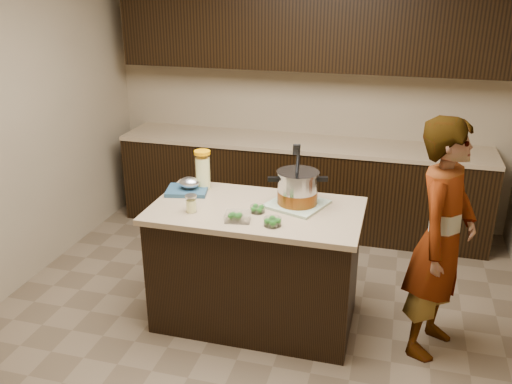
# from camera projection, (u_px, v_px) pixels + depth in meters

# --- Properties ---
(ground_plane) EXTENTS (4.00, 4.00, 0.00)m
(ground_plane) POSITION_uv_depth(u_px,v_px,m) (256.00, 318.00, 4.07)
(ground_plane) COLOR brown
(ground_plane) RESTS_ON ground
(room_shell) EXTENTS (4.04, 4.04, 2.72)m
(room_shell) POSITION_uv_depth(u_px,v_px,m) (256.00, 91.00, 3.44)
(room_shell) COLOR tan
(room_shell) RESTS_ON ground
(back_cabinets) EXTENTS (3.60, 0.63, 2.33)m
(back_cabinets) POSITION_uv_depth(u_px,v_px,m) (303.00, 136.00, 5.29)
(back_cabinets) COLOR black
(back_cabinets) RESTS_ON ground
(island) EXTENTS (1.46, 0.81, 0.90)m
(island) POSITION_uv_depth(u_px,v_px,m) (256.00, 265.00, 3.91)
(island) COLOR black
(island) RESTS_ON ground
(dish_towel) EXTENTS (0.46, 0.46, 0.02)m
(dish_towel) POSITION_uv_depth(u_px,v_px,m) (297.00, 204.00, 3.78)
(dish_towel) COLOR #6A9262
(dish_towel) RESTS_ON island
(stock_pot) EXTENTS (0.41, 0.36, 0.42)m
(stock_pot) POSITION_uv_depth(u_px,v_px,m) (298.00, 190.00, 3.74)
(stock_pot) COLOR #B7B7BC
(stock_pot) RESTS_ON dish_towel
(lemonade_pitcher) EXTENTS (0.13, 0.13, 0.29)m
(lemonade_pitcher) POSITION_uv_depth(u_px,v_px,m) (203.00, 171.00, 4.04)
(lemonade_pitcher) COLOR #F8F597
(lemonade_pitcher) RESTS_ON island
(mason_jar) EXTENTS (0.09, 0.09, 0.13)m
(mason_jar) POSITION_uv_depth(u_px,v_px,m) (191.00, 204.00, 3.66)
(mason_jar) COLOR #F8F597
(mason_jar) RESTS_ON island
(broccoli_tub_left) EXTENTS (0.13, 0.13, 0.05)m
(broccoli_tub_left) POSITION_uv_depth(u_px,v_px,m) (258.00, 209.00, 3.67)
(broccoli_tub_left) COLOR silver
(broccoli_tub_left) RESTS_ON island
(broccoli_tub_right) EXTENTS (0.12, 0.12, 0.05)m
(broccoli_tub_right) POSITION_uv_depth(u_px,v_px,m) (273.00, 222.00, 3.47)
(broccoli_tub_right) COLOR silver
(broccoli_tub_right) RESTS_ON island
(broccoli_tub_rect) EXTENTS (0.18, 0.14, 0.06)m
(broccoli_tub_rect) POSITION_uv_depth(u_px,v_px,m) (238.00, 217.00, 3.54)
(broccoli_tub_rect) COLOR silver
(broccoli_tub_rect) RESTS_ON island
(blue_tray) EXTENTS (0.34, 0.29, 0.11)m
(blue_tray) POSITION_uv_depth(u_px,v_px,m) (188.00, 188.00, 4.00)
(blue_tray) COLOR navy
(blue_tray) RESTS_ON island
(person) EXTENTS (0.58, 0.69, 1.62)m
(person) POSITION_uv_depth(u_px,v_px,m) (441.00, 240.00, 3.48)
(person) COLOR gray
(person) RESTS_ON ground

